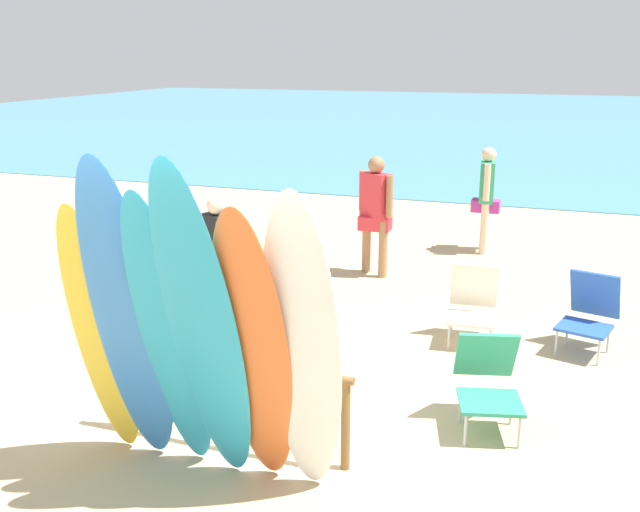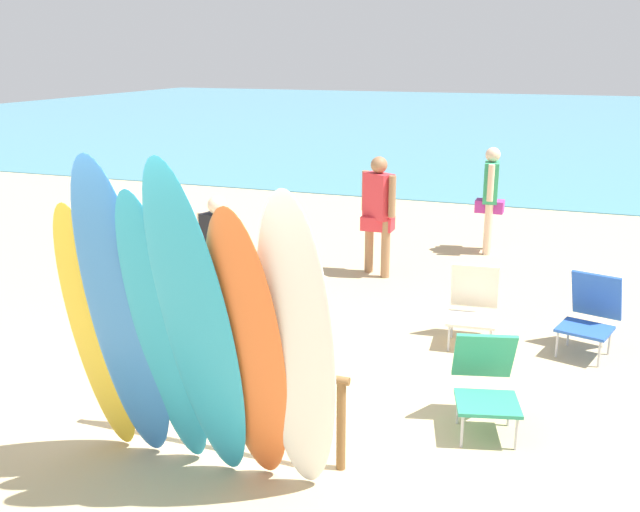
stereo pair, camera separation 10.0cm
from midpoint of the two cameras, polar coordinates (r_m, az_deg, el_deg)
name	(u,v)px [view 1 (the left image)]	position (r m, az deg, el deg)	size (l,w,h in m)	color
ground	(472,173)	(18.93, 11.81, 6.46)	(60.00, 60.00, 0.00)	tan
ocean_water	(519,119)	(34.77, 15.47, 10.46)	(60.00, 40.00, 0.02)	teal
surfboard_rack	(229,383)	(5.68, -7.77, -9.93)	(2.02, 0.07, 0.76)	brown
surfboard_yellow_0	(100,334)	(5.55, -17.57, -5.91)	(0.50, 0.06, 2.08)	yellow
surfboard_blue_1	(128,319)	(5.25, -15.55, -4.82)	(0.55, 0.07, 2.48)	#337AD1
surfboard_teal_2	(169,338)	(5.11, -12.41, -6.39)	(0.47, 0.07, 2.29)	#289EC6
surfboard_teal_3	(204,332)	(4.85, -9.81, -6.00)	(0.54, 0.06, 2.54)	#289EC6
surfboard_orange_4	(254,354)	(4.85, -5.83, -7.77)	(0.50, 0.07, 2.22)	orange
surfboard_white_5	(303,350)	(4.75, -1.97, -7.50)	(0.52, 0.08, 2.29)	white
beachgoer_midbeach	(487,192)	(11.32, 12.83, 4.97)	(0.42, 0.61, 1.63)	beige
beachgoer_strolling	(375,208)	(9.87, 4.13, 3.86)	(0.55, 0.40, 1.66)	#9E704C
beachgoer_near_rack	(218,254)	(7.96, -8.43, 0.18)	(0.57, 0.28, 1.53)	beige
beach_chair_red	(590,310)	(7.96, 20.29, -4.07)	(0.66, 0.78, 0.83)	#B7B7BC
beach_chair_blue	(488,377)	(6.17, 12.72, -9.39)	(0.67, 0.84, 0.80)	#B7B7BC
beach_chair_striped	(472,302)	(7.87, 11.65, -3.56)	(0.55, 0.69, 0.83)	#B7B7BC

